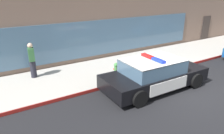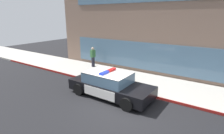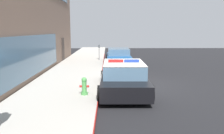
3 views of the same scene
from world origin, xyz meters
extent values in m
plane|color=black|center=(0.00, 0.00, 0.00)|extent=(48.00, 48.00, 0.00)
cube|color=#B2ADA3|center=(0.00, 3.76, 0.07)|extent=(48.00, 3.54, 0.15)
cube|color=maroon|center=(0.00, 1.97, 0.08)|extent=(28.80, 0.04, 0.14)
cube|color=slate|center=(-1.14, 5.55, 1.45)|extent=(13.86, 0.08, 2.10)
cube|color=#382D28|center=(8.56, 5.55, 1.05)|extent=(1.00, 0.08, 2.10)
cube|color=black|center=(-1.40, 0.90, 0.50)|extent=(4.85, 1.99, 0.60)
cube|color=silver|center=(0.15, 0.87, 0.67)|extent=(1.67, 1.91, 0.05)
cube|color=silver|center=(-3.09, 0.92, 0.67)|extent=(1.38, 1.91, 0.05)
cube|color=silver|center=(-1.48, 1.87, 0.50)|extent=(2.03, 0.06, 0.51)
cube|color=silver|center=(-1.51, -0.08, 0.50)|extent=(2.03, 0.06, 0.51)
cube|color=yellow|center=(-1.48, 1.89, 0.50)|extent=(0.22, 0.02, 0.26)
cube|color=slate|center=(-1.59, 0.90, 1.07)|extent=(2.53, 1.77, 0.60)
cube|color=silver|center=(-1.59, 0.90, 1.36)|extent=(2.53, 1.77, 0.04)
cube|color=red|center=(-1.59, 1.24, 1.44)|extent=(0.21, 0.66, 0.11)
cube|color=blue|center=(-1.60, 0.55, 1.44)|extent=(0.21, 0.66, 0.11)
cylinder|color=black|center=(0.21, 1.83, 0.34)|extent=(0.68, 0.23, 0.68)
cylinder|color=black|center=(0.18, -0.09, 0.34)|extent=(0.68, 0.23, 0.68)
cylinder|color=black|center=(-2.98, 1.88, 0.34)|extent=(0.68, 0.23, 0.68)
cylinder|color=black|center=(-3.01, -0.04, 0.34)|extent=(0.68, 0.23, 0.68)
cylinder|color=#4C994C|center=(-2.38, 2.56, 0.20)|extent=(0.28, 0.28, 0.10)
cylinder|color=#4C994C|center=(-2.38, 2.56, 0.47)|extent=(0.19, 0.19, 0.45)
sphere|color=#4C994C|center=(-2.38, 2.56, 0.77)|extent=(0.22, 0.22, 0.22)
cylinder|color=#B21E19|center=(-2.38, 2.56, 0.84)|extent=(0.06, 0.06, 0.05)
cylinder|color=#B21E19|center=(-2.38, 2.41, 0.50)|extent=(0.09, 0.10, 0.09)
cylinder|color=#B21E19|center=(-2.38, 2.70, 0.50)|extent=(0.09, 0.10, 0.09)
cylinder|color=#B21E19|center=(-2.23, 2.56, 0.46)|extent=(0.10, 0.12, 0.12)
cube|color=#144C8C|center=(7.18, 0.71, 0.48)|extent=(4.50, 1.88, 0.56)
cube|color=slate|center=(7.18, 0.71, 1.01)|extent=(2.34, 1.69, 0.56)
cylinder|color=black|center=(8.67, 1.65, 0.32)|extent=(0.64, 0.20, 0.64)
cylinder|color=black|center=(8.66, -0.23, 0.32)|extent=(0.64, 0.20, 0.64)
cylinder|color=black|center=(5.70, 1.65, 0.32)|extent=(0.64, 0.20, 0.64)
cylinder|color=black|center=(5.70, -0.22, 0.32)|extent=(0.64, 0.20, 0.64)
cylinder|color=slate|center=(8.71, 2.37, 0.70)|extent=(0.06, 0.06, 1.10)
cube|color=#474C51|center=(8.71, 2.37, 1.37)|extent=(0.12, 0.18, 0.24)
camera|label=1|loc=(-7.54, -5.38, 4.20)|focal=33.54mm
camera|label=2|loc=(3.90, -6.88, 4.43)|focal=28.64mm
camera|label=3|loc=(-11.43, 1.59, 2.76)|focal=36.47mm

